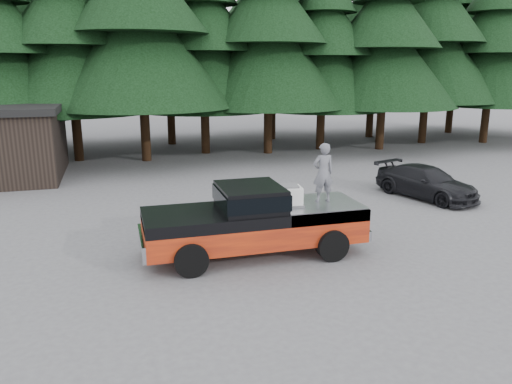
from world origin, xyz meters
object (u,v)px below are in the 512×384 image
object	(u,v)px
air_compressor	(288,197)
parked_car	(426,182)
pickup_truck	(254,231)
man_on_bed	(323,173)

from	to	relation	value
air_compressor	parked_car	bearing A→B (deg)	36.34
pickup_truck	parked_car	distance (m)	8.95
air_compressor	man_on_bed	distance (m)	1.19
man_on_bed	pickup_truck	bearing A→B (deg)	0.46
man_on_bed	air_compressor	bearing A→B (deg)	5.57
air_compressor	man_on_bed	world-z (taller)	man_on_bed
man_on_bed	parked_car	xyz separation A→B (m)	(6.06, 3.96, -1.54)
pickup_truck	man_on_bed	size ratio (longest dim) A/B	3.69
pickup_truck	man_on_bed	world-z (taller)	man_on_bed
pickup_truck	air_compressor	size ratio (longest dim) A/B	8.38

